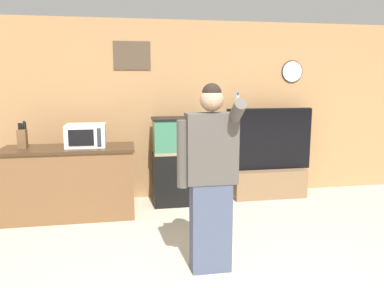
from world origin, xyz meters
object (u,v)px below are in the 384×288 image
aquarium_on_stand (182,161)px  microwave (86,135)px  counter_island (71,182)px  tv_on_stand (268,171)px  person_standing (210,176)px  knife_block (22,138)px

aquarium_on_stand → microwave: bearing=-168.3°
counter_island → tv_on_stand: bearing=7.5°
counter_island → microwave: 0.64m
tv_on_stand → person_standing: 2.50m
person_standing → knife_block: bearing=139.7°
counter_island → aquarium_on_stand: (1.49, 0.30, 0.16)m
aquarium_on_stand → person_standing: bearing=-90.9°
knife_block → counter_island: bearing=-3.5°
counter_island → knife_block: bearing=176.5°
knife_block → tv_on_stand: size_ratio=0.25×
microwave → person_standing: 2.11m
counter_island → microwave: microwave is taller
microwave → knife_block: (-0.77, 0.00, -0.02)m
knife_block → tv_on_stand: bearing=5.7°
aquarium_on_stand → person_standing: person_standing is taller
microwave → knife_block: knife_block is taller
tv_on_stand → aquarium_on_stand: bearing=-176.8°
microwave → tv_on_stand: 2.71m
person_standing → tv_on_stand: bearing=56.2°
microwave → person_standing: person_standing is taller
knife_block → person_standing: size_ratio=0.20×
knife_block → aquarium_on_stand: bearing=7.4°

